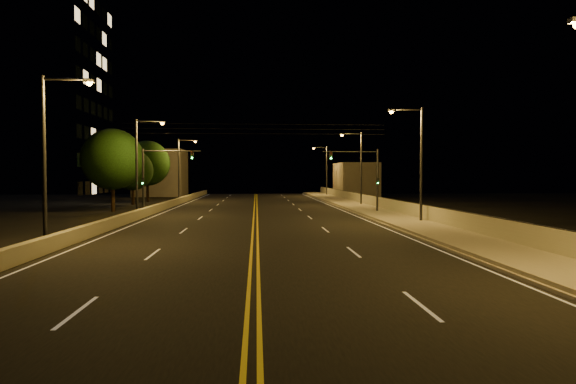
{
  "coord_description": "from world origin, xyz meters",
  "views": [
    {
      "loc": [
        0.09,
        -11.03,
        3.52
      ],
      "look_at": [
        2.0,
        18.0,
        2.5
      ],
      "focal_mm": 30.0,
      "sensor_mm": 36.0,
      "label": 1
    }
  ],
  "objects": [
    {
      "name": "parapet_wall",
      "position": [
        12.45,
        20.0,
        0.8
      ],
      "size": [
        0.3,
        120.0,
        1.0
      ],
      "primitive_type": "cube",
      "color": "#AAA58D",
      "rests_on": "sidewalk"
    },
    {
      "name": "distant_building_left",
      "position": [
        -16.0,
        71.17,
        3.9
      ],
      "size": [
        8.0,
        8.0,
        7.79
      ],
      "primitive_type": "cube",
      "color": "gray",
      "rests_on": "ground"
    },
    {
      "name": "streetlight_5",
      "position": [
        -9.9,
        31.13,
        4.85
      ],
      "size": [
        2.55,
        0.28,
        8.31
      ],
      "color": "#2D2D33",
      "rests_on": "ground"
    },
    {
      "name": "road",
      "position": [
        0.0,
        20.0,
        0.01
      ],
      "size": [
        18.0,
        120.0,
        0.02
      ],
      "primitive_type": "cube",
      "color": "black",
      "rests_on": "ground"
    },
    {
      "name": "sidewalk",
      "position": [
        10.8,
        20.0,
        0.15
      ],
      "size": [
        3.6,
        120.0,
        0.3
      ],
      "primitive_type": "cube",
      "color": "gray",
      "rests_on": "ground"
    },
    {
      "name": "tree_0",
      "position": [
        -13.81,
        36.52,
        5.06
      ],
      "size": [
        5.92,
        5.92,
        8.02
      ],
      "color": "black",
      "rests_on": "ground"
    },
    {
      "name": "tree_2",
      "position": [
        -14.29,
        53.56,
        5.09
      ],
      "size": [
        5.96,
        5.96,
        8.08
      ],
      "color": "black",
      "rests_on": "ground"
    },
    {
      "name": "ground",
      "position": [
        0.0,
        0.0,
        0.0
      ],
      "size": [
        160.0,
        160.0,
        0.0
      ],
      "primitive_type": "plane",
      "color": "black",
      "rests_on": "ground"
    },
    {
      "name": "traffic_signal_left",
      "position": [
        -8.77,
        31.73,
        3.72
      ],
      "size": [
        5.11,
        0.31,
        5.84
      ],
      "color": "#2D2D33",
      "rests_on": "ground"
    },
    {
      "name": "overhead_wires",
      "position": [
        0.0,
        29.5,
        7.4
      ],
      "size": [
        22.0,
        0.03,
        0.83
      ],
      "color": "black"
    },
    {
      "name": "distant_building_right",
      "position": [
        16.5,
        67.64,
        2.77
      ],
      "size": [
        6.0,
        10.0,
        5.54
      ],
      "primitive_type": "cube",
      "color": "gray",
      "rests_on": "ground"
    },
    {
      "name": "streetlight_3",
      "position": [
        11.5,
        68.63,
        4.85
      ],
      "size": [
        2.55,
        0.28,
        8.31
      ],
      "color": "#2D2D33",
      "rests_on": "ground"
    },
    {
      "name": "streetlight_6",
      "position": [
        -9.9,
        53.54,
        4.85
      ],
      "size": [
        2.55,
        0.28,
        8.31
      ],
      "color": "#2D2D33",
      "rests_on": "ground"
    },
    {
      "name": "curb",
      "position": [
        8.93,
        20.0,
        0.07
      ],
      "size": [
        0.14,
        120.0,
        0.15
      ],
      "primitive_type": "cube",
      "color": "gray",
      "rests_on": "ground"
    },
    {
      "name": "tree_1",
      "position": [
        -14.69,
        47.57,
        4.1
      ],
      "size": [
        4.8,
        4.8,
        6.5
      ],
      "color": "black",
      "rests_on": "ground"
    },
    {
      "name": "lane_markings",
      "position": [
        0.0,
        19.93,
        0.02
      ],
      "size": [
        17.32,
        116.0,
        0.0
      ],
      "color": "silver",
      "rests_on": "road"
    },
    {
      "name": "streetlight_1",
      "position": [
        11.5,
        22.45,
        4.85
      ],
      "size": [
        2.55,
        0.28,
        8.31
      ],
      "color": "#2D2D33",
      "rests_on": "ground"
    },
    {
      "name": "streetlight_4",
      "position": [
        -9.9,
        13.03,
        4.85
      ],
      "size": [
        2.55,
        0.28,
        8.31
      ],
      "color": "#2D2D33",
      "rests_on": "ground"
    },
    {
      "name": "traffic_signal_right",
      "position": [
        9.97,
        31.73,
        3.72
      ],
      "size": [
        5.11,
        0.31,
        5.84
      ],
      "color": "#2D2D33",
      "rests_on": "ground"
    },
    {
      "name": "parapet_rail",
      "position": [
        12.45,
        20.0,
        1.33
      ],
      "size": [
        0.06,
        120.0,
        0.06
      ],
      "primitive_type": "cylinder",
      "rotation": [
        1.57,
        0.0,
        0.0
      ],
      "color": "black",
      "rests_on": "parapet_wall"
    },
    {
      "name": "streetlight_2",
      "position": [
        11.5,
        42.12,
        4.85
      ],
      "size": [
        2.55,
        0.28,
        8.31
      ],
      "color": "#2D2D33",
      "rests_on": "ground"
    },
    {
      "name": "jersey_barrier",
      "position": [
        -9.41,
        20.0,
        0.37
      ],
      "size": [
        0.45,
        120.0,
        0.74
      ],
      "primitive_type": "cube",
      "color": "#AAA58D",
      "rests_on": "ground"
    }
  ]
}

